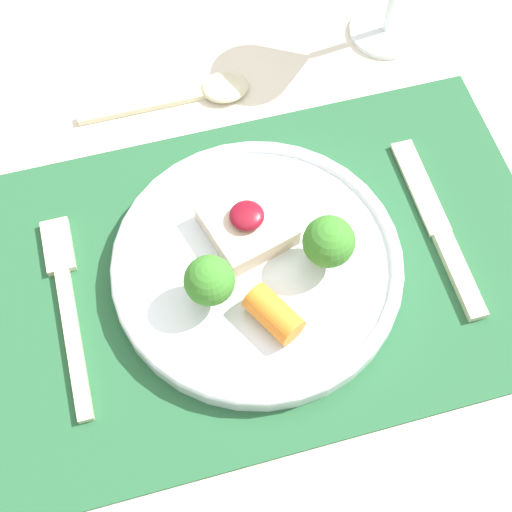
# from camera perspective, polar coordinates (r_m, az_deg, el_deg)

# --- Properties ---
(ground_plane) EXTENTS (8.00, 8.00, 0.00)m
(ground_plane) POSITION_cam_1_polar(r_m,az_deg,el_deg) (1.31, 0.36, -15.55)
(ground_plane) COLOR gray
(dining_table) EXTENTS (1.18, 1.21, 0.74)m
(dining_table) POSITION_cam_1_polar(r_m,az_deg,el_deg) (0.68, 0.67, -4.31)
(dining_table) COLOR beige
(dining_table) RESTS_ON ground_plane
(placemat) EXTENTS (0.48, 0.31, 0.00)m
(placemat) POSITION_cam_1_polar(r_m,az_deg,el_deg) (0.60, 0.75, -1.07)
(placemat) COLOR #235633
(placemat) RESTS_ON dining_table
(dinner_plate) EXTENTS (0.24, 0.24, 0.07)m
(dinner_plate) POSITION_cam_1_polar(r_m,az_deg,el_deg) (0.59, 0.09, -0.29)
(dinner_plate) COLOR silver
(dinner_plate) RESTS_ON placemat
(fork) EXTENTS (0.02, 0.18, 0.01)m
(fork) POSITION_cam_1_polar(r_m,az_deg,el_deg) (0.61, -14.92, -3.32)
(fork) COLOR beige
(fork) RESTS_ON placemat
(knife) EXTENTS (0.02, 0.18, 0.01)m
(knife) POSITION_cam_1_polar(r_m,az_deg,el_deg) (0.63, 14.70, 1.47)
(knife) COLOR beige
(knife) RESTS_ON placemat
(spoon) EXTENTS (0.17, 0.04, 0.01)m
(spoon) POSITION_cam_1_polar(r_m,az_deg,el_deg) (0.71, -4.26, 12.93)
(spoon) COLOR beige
(spoon) RESTS_ON dining_table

